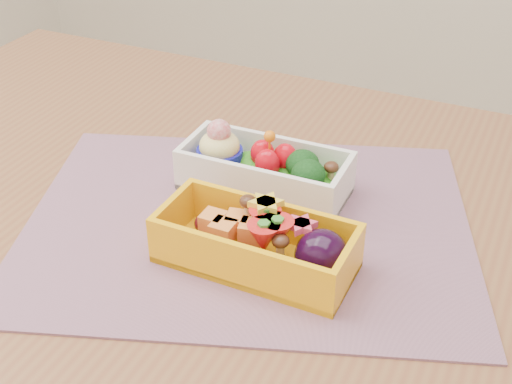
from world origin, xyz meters
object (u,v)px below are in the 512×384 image
at_px(table, 252,311).
at_px(bento_yellow, 260,243).
at_px(bento_white, 264,170).
at_px(placemat, 247,224).

xyz_separation_m(table, bento_yellow, (0.03, -0.04, 0.13)).
height_order(table, bento_white, bento_white).
bearing_deg(table, bento_yellow, -54.85).
relative_size(placemat, bento_yellow, 2.44).
xyz_separation_m(table, placemat, (-0.01, 0.02, 0.10)).
bearing_deg(table, bento_white, 105.91).
height_order(table, bento_yellow, bento_yellow).
relative_size(table, bento_yellow, 6.36).
bearing_deg(bento_white, table, -74.89).
relative_size(placemat, bento_white, 2.48).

